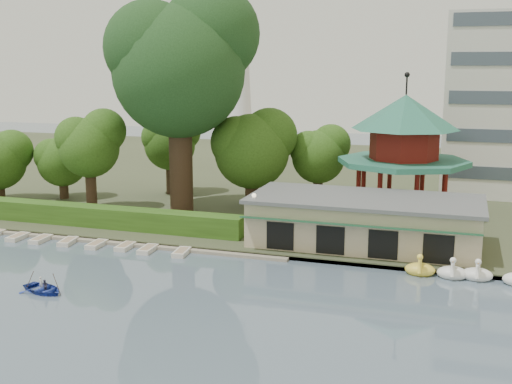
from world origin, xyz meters
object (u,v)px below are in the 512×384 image
at_px(pavilion, 404,144).
at_px(big_tree, 181,59).
at_px(rowboat_with_passengers, 43,285).
at_px(dock, 97,240).
at_px(boathouse, 365,221).

xyz_separation_m(pavilion, big_tree, (-20.83, -3.79, 7.81)).
xyz_separation_m(pavilion, rowboat_with_passengers, (-20.69, -26.85, -7.02)).
distance_m(pavilion, big_tree, 22.57).
bearing_deg(dock, boathouse, 12.24).
distance_m(dock, boathouse, 22.62).
distance_m(dock, pavilion, 29.14).
bearing_deg(pavilion, big_tree, -169.67).
bearing_deg(dock, rowboat_with_passengers, -74.62).
height_order(boathouse, pavilion, pavilion).
height_order(boathouse, big_tree, big_tree).
xyz_separation_m(dock, boathouse, (22.00, 4.77, 2.25)).
height_order(dock, pavilion, pavilion).
distance_m(dock, rowboat_with_passengers, 12.50).
bearing_deg(boathouse, big_tree, 161.69).
bearing_deg(dock, big_tree, 73.92).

